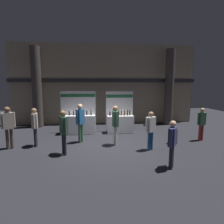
{
  "coord_description": "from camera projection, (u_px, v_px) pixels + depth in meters",
  "views": [
    {
      "loc": [
        -0.8,
        -8.1,
        2.72
      ],
      "look_at": [
        0.08,
        0.69,
        1.44
      ],
      "focal_mm": 29.72,
      "sensor_mm": 36.0,
      "label": 1
    }
  ],
  "objects": [
    {
      "name": "visitor_4",
      "position": [
        202.0,
        122.0,
        9.07
      ],
      "size": [
        0.49,
        0.3,
        1.62
      ],
      "rotation": [
        0.0,
        0.0,
        3.41
      ],
      "color": "maroon",
      "rests_on": "ground_plane"
    },
    {
      "name": "trash_bin",
      "position": [
        174.0,
        137.0,
        8.65
      ],
      "size": [
        0.34,
        0.34,
        0.67
      ],
      "color": "#38383D",
      "rests_on": "ground_plane"
    },
    {
      "name": "visitor_3",
      "position": [
        35.0,
        124.0,
        8.19
      ],
      "size": [
        0.3,
        0.59,
        1.73
      ],
      "rotation": [
        0.0,
        0.0,
        1.74
      ],
      "color": "#23232D",
      "rests_on": "ground_plane"
    },
    {
      "name": "hall_colonnade",
      "position": [
        105.0,
        85.0,
        12.87
      ],
      "size": [
        12.75,
        1.19,
        5.52
      ],
      "color": "gray",
      "rests_on": "ground_plane"
    },
    {
      "name": "visitor_1",
      "position": [
        64.0,
        128.0,
        7.19
      ],
      "size": [
        0.37,
        0.53,
        1.76
      ],
      "rotation": [
        0.0,
        0.0,
        2.02
      ],
      "color": "#23232D",
      "rests_on": "ground_plane"
    },
    {
      "name": "visitor_5",
      "position": [
        8.0,
        124.0,
        7.84
      ],
      "size": [
        0.51,
        0.38,
        1.83
      ],
      "rotation": [
        0.0,
        0.0,
        3.62
      ],
      "color": "#47382D",
      "rests_on": "ground_plane"
    },
    {
      "name": "ground_plane",
      "position": [
        112.0,
        145.0,
        8.44
      ],
      "size": [
        25.5,
        25.5,
        0.0
      ],
      "primitive_type": "plane",
      "color": "black"
    },
    {
      "name": "visitor_7",
      "position": [
        115.0,
        122.0,
        8.35
      ],
      "size": [
        0.26,
        0.54,
        1.82
      ],
      "rotation": [
        0.0,
        0.0,
        1.66
      ],
      "color": "silver",
      "rests_on": "ground_plane"
    },
    {
      "name": "exhibitor_booth_1",
      "position": [
        120.0,
        122.0,
        10.7
      ],
      "size": [
        1.58,
        0.66,
        2.36
      ],
      "color": "white",
      "rests_on": "ground_plane"
    },
    {
      "name": "visitor_6",
      "position": [
        172.0,
        140.0,
        6.0
      ],
      "size": [
        0.41,
        0.52,
        1.6
      ],
      "rotation": [
        0.0,
        0.0,
        0.99
      ],
      "color": "#23232D",
      "rests_on": "ground_plane"
    },
    {
      "name": "visitor_2",
      "position": [
        80.0,
        119.0,
        8.75
      ],
      "size": [
        0.41,
        0.45,
        1.85
      ],
      "rotation": [
        0.0,
        0.0,
        0.94
      ],
      "color": "#33563D",
      "rests_on": "ground_plane"
    },
    {
      "name": "visitor_0",
      "position": [
        151.0,
        127.0,
        7.71
      ],
      "size": [
        0.45,
        0.39,
        1.64
      ],
      "rotation": [
        0.0,
        0.0,
        3.68
      ],
      "color": "navy",
      "rests_on": "ground_plane"
    },
    {
      "name": "exhibitor_booth_0",
      "position": [
        78.0,
        123.0,
        10.46
      ],
      "size": [
        1.98,
        0.66,
        2.36
      ],
      "color": "white",
      "rests_on": "ground_plane"
    }
  ]
}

